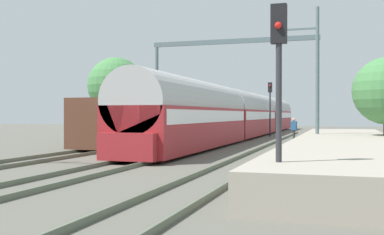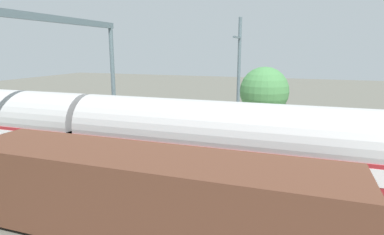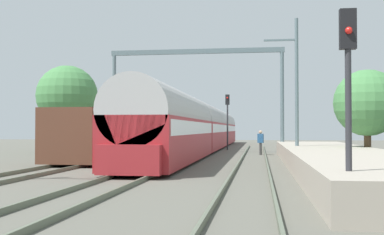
# 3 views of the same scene
# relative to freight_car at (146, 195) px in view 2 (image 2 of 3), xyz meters

# --- Properties ---
(ground) EXTENTS (120.00, 120.00, 0.00)m
(ground) POSITION_rel_freight_car_xyz_m (4.37, -7.10, -1.47)
(ground) COLOR #5C5A51
(track_west) EXTENTS (1.52, 60.00, 0.16)m
(track_west) POSITION_rel_freight_car_xyz_m (4.37, -7.10, -1.39)
(track_west) COLOR #5A624F
(track_west) RESTS_ON ground
(track_east) EXTENTS (1.52, 60.00, 0.16)m
(track_east) POSITION_rel_freight_car_xyz_m (8.74, -7.10, -1.39)
(track_east) COLOR #5A624F
(track_east) RESTS_ON ground
(platform) EXTENTS (4.40, 28.00, 0.90)m
(platform) POSITION_rel_freight_car_xyz_m (12.56, -5.10, -1.02)
(platform) COLOR #A39989
(platform) RESTS_ON ground
(freight_car) EXTENTS (2.80, 13.00, 2.70)m
(freight_car) POSITION_rel_freight_car_xyz_m (0.00, 0.00, 0.00)
(freight_car) COLOR #563323
(freight_car) RESTS_ON ground
(person_crossing) EXTENTS (0.45, 0.34, 1.73)m
(person_crossing) POSITION_rel_freight_car_xyz_m (9.16, 6.67, -0.44)
(person_crossing) COLOR #393939
(person_crossing) RESTS_ON ground
(catenary_gantry) EXTENTS (13.14, 0.28, 7.86)m
(catenary_gantry) POSITION_rel_freight_car_xyz_m (4.37, 7.97, 4.21)
(catenary_gantry) COLOR slate
(catenary_gantry) RESTS_ON ground
(catenary_pole_east_mid) EXTENTS (1.90, 0.20, 8.00)m
(catenary_pole_east_mid) POSITION_rel_freight_car_xyz_m (11.10, -0.75, 2.68)
(catenary_pole_east_mid) COLOR slate
(catenary_pole_east_mid) RESTS_ON ground
(tree_east_background) EXTENTS (3.47, 3.47, 4.93)m
(tree_east_background) POSITION_rel_freight_car_xyz_m (14.65, -1.92, 1.71)
(tree_east_background) COLOR #4C3826
(tree_east_background) RESTS_ON ground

